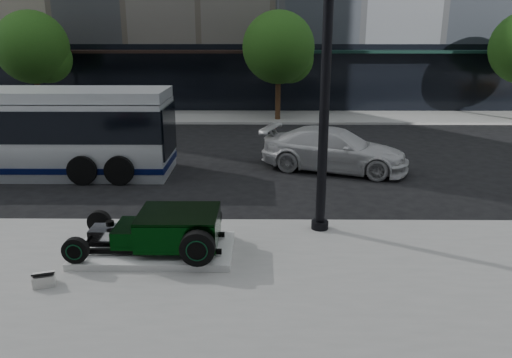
{
  "coord_description": "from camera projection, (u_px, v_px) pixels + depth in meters",
  "views": [
    {
      "loc": [
        0.07,
        -14.07,
        4.86
      ],
      "look_at": [
        -0.04,
        -1.95,
        1.2
      ],
      "focal_mm": 35.0,
      "sensor_mm": 36.0,
      "label": 1
    }
  ],
  "objects": [
    {
      "name": "ground",
      "position": [
        258.0,
        199.0,
        14.88
      ],
      "size": [
        120.0,
        120.0,
        0.0
      ],
      "primitive_type": "plane",
      "color": "black",
      "rests_on": "ground"
    },
    {
      "name": "sidewalk_far",
      "position": [
        259.0,
        117.0,
        28.26
      ],
      "size": [
        70.0,
        4.0,
        0.12
      ],
      "primitive_type": "cube",
      "color": "gray",
      "rests_on": "ground"
    },
    {
      "name": "street_trees",
      "position": [
        281.0,
        50.0,
        26.29
      ],
      "size": [
        29.8,
        3.8,
        5.7
      ],
      "color": "black",
      "rests_on": "sidewalk_far"
    },
    {
      "name": "display_plinth",
      "position": [
        155.0,
        250.0,
        10.97
      ],
      "size": [
        3.4,
        1.8,
        0.15
      ],
      "primitive_type": "cube",
      "color": "silver",
      "rests_on": "sidewalk_near"
    },
    {
      "name": "hot_rod",
      "position": [
        169.0,
        229.0,
        10.83
      ],
      "size": [
        3.22,
        2.0,
        0.81
      ],
      "color": "black",
      "rests_on": "display_plinth"
    },
    {
      "name": "info_plaque",
      "position": [
        44.0,
        279.0,
        9.58
      ],
      "size": [
        0.48,
        0.41,
        0.31
      ],
      "color": "silver",
      "rests_on": "sidewalk_near"
    },
    {
      "name": "lamppost",
      "position": [
        325.0,
        84.0,
        11.32
      ],
      "size": [
        0.42,
        0.42,
        7.66
      ],
      "color": "black",
      "rests_on": "sidewalk_near"
    },
    {
      "name": "white_sedan",
      "position": [
        335.0,
        150.0,
        17.7
      ],
      "size": [
        5.54,
        3.66,
        1.49
      ],
      "primitive_type": "imported",
      "rotation": [
        0.0,
        0.0,
        1.24
      ],
      "color": "silver",
      "rests_on": "ground"
    }
  ]
}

